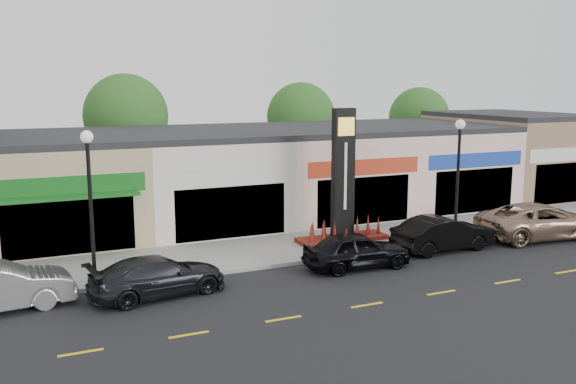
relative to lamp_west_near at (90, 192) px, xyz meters
name	(u,v)px	position (x,y,z in m)	size (l,w,h in m)	color
ground	(325,279)	(8.00, -2.50, -3.48)	(120.00, 120.00, 0.00)	black
sidewalk	(280,248)	(8.00, 1.85, -3.40)	(52.00, 4.30, 0.15)	gray
curb	(302,262)	(8.00, -0.40, -3.40)	(52.00, 0.20, 0.15)	gray
shop_beige	(60,185)	(-0.50, 8.96, -1.08)	(7.00, 10.85, 4.80)	tan
shop_cream	(201,176)	(6.50, 8.97, -1.08)	(7.00, 10.01, 4.80)	beige
shop_pink_w	(320,169)	(13.50, 8.97, -1.08)	(7.00, 10.01, 4.80)	beige
shop_pink_e	(421,162)	(20.50, 8.97, -1.08)	(7.00, 10.01, 4.80)	beige
shop_tan	(509,153)	(27.50, 8.98, -0.83)	(7.00, 10.01, 5.30)	#977658
tree_rear_west	(126,116)	(4.00, 17.00, 1.74)	(5.20, 5.20, 7.83)	#382619
tree_rear_mid	(301,117)	(16.00, 17.00, 1.41)	(4.80, 4.80, 7.29)	#382619
tree_rear_east	(419,118)	(26.00, 17.00, 1.15)	(4.60, 4.60, 6.94)	#382619
lamp_west_near	(90,192)	(0.00, 0.00, 0.00)	(0.44, 0.44, 5.47)	black
lamp_east_near	(458,167)	(16.00, 0.00, 0.00)	(0.44, 0.44, 5.47)	black
pylon_sign	(343,195)	(11.00, 1.70, -1.20)	(4.20, 1.30, 6.00)	#5C170F
car_dark_sedan	(158,276)	(1.90, -1.78, -2.79)	(4.72, 1.92, 1.37)	black
car_black_sedan	(357,250)	(9.75, -1.78, -2.75)	(4.27, 1.72, 1.46)	black
car_black_conv	(443,234)	(14.49, -1.06, -2.72)	(4.61, 1.61, 1.52)	black
car_gold_suv	(540,221)	(20.08, -1.10, -2.65)	(5.97, 2.75, 1.66)	#947A5E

